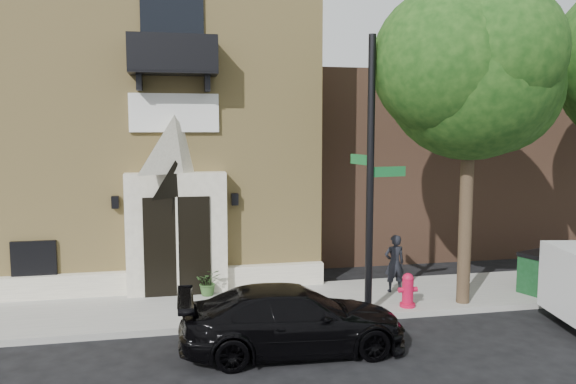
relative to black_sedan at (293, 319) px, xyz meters
name	(u,v)px	position (x,y,z in m)	size (l,w,h in m)	color
ground	(225,331)	(-1.25, 1.38, -0.66)	(120.00, 120.00, 0.00)	black
sidewalk	(260,305)	(-0.25, 2.88, -0.59)	(42.00, 3.00, 0.15)	gray
church	(115,124)	(-4.24, 9.33, 3.97)	(12.20, 11.01, 9.30)	tan
neighbour_building	(494,160)	(10.75, 10.38, 2.54)	(18.00, 8.00, 6.40)	brown
street_tree_left	(474,71)	(4.77, 1.72, 5.20)	(4.97, 4.38, 7.77)	#38281C
black_sedan	(293,319)	(0.00, 0.00, 0.00)	(1.86, 4.58, 1.33)	black
street_sign	(370,176)	(2.18, 1.60, 2.74)	(1.11, 1.02, 6.46)	black
fire_hydrant	(408,290)	(3.25, 1.78, -0.10)	(0.48, 0.38, 0.84)	#B80D32
dumpster	(550,271)	(7.51, 2.23, 0.03)	(1.88, 1.46, 1.08)	#0E3416
planter	(208,282)	(-1.47, 3.71, -0.16)	(0.64, 0.55, 0.71)	#355A29
pedestrian_near	(395,263)	(3.42, 3.06, 0.26)	(0.56, 0.37, 1.54)	black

